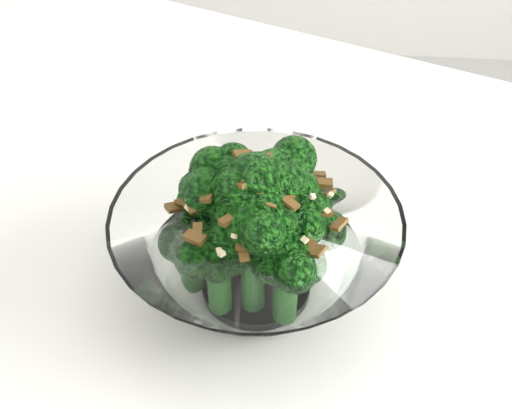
{
  "coord_description": "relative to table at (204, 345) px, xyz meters",
  "views": [
    {
      "loc": [
        0.09,
        -0.28,
        1.16
      ],
      "look_at": [
        0.06,
        0.07,
        0.84
      ],
      "focal_mm": 50.0,
      "sensor_mm": 36.0,
      "label": 1
    }
  ],
  "objects": [
    {
      "name": "broccoli_dish",
      "position": [
        0.04,
        0.0,
        0.12
      ],
      "size": [
        0.2,
        0.2,
        0.13
      ],
      "color": "white",
      "rests_on": "table"
    },
    {
      "name": "table",
      "position": [
        0.0,
        0.0,
        0.0
      ],
      "size": [
        1.41,
        1.18,
        0.75
      ],
      "color": "white",
      "rests_on": "ground"
    }
  ]
}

